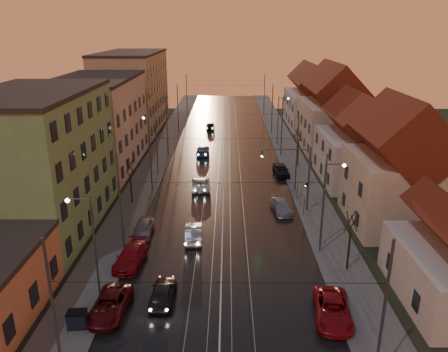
{
  "coord_description": "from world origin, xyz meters",
  "views": [
    {
      "loc": [
        0.46,
        -25.15,
        18.81
      ],
      "look_at": [
        0.08,
        22.24,
        2.51
      ],
      "focal_mm": 35.0,
      "sensor_mm": 36.0,
      "label": 1
    }
  ],
  "objects_px": {
    "parked_right_2": "(281,170)",
    "driving_car_3": "(203,150)",
    "parked_left_3": "(143,228)",
    "street_lamp_0": "(90,238)",
    "street_lamp_3": "(280,116)",
    "dumpster": "(77,320)",
    "street_lamp_1": "(327,196)",
    "driving_car_4": "(210,126)",
    "driving_car_1": "(193,233)",
    "driving_car_2": "(201,184)",
    "parked_right_0": "(333,310)",
    "street_lamp_2": "(154,139)",
    "parked_left_1": "(110,305)",
    "driving_car_0": "(163,292)",
    "traffic_light_mast": "(300,171)",
    "parked_left_2": "(130,256)",
    "parked_right_1": "(282,206)"
  },
  "relations": [
    {
      "from": "street_lamp_2",
      "to": "dumpster",
      "type": "height_order",
      "value": "street_lamp_2"
    },
    {
      "from": "traffic_light_mast",
      "to": "dumpster",
      "type": "distance_m",
      "value": 26.3
    },
    {
      "from": "driving_car_0",
      "to": "parked_left_1",
      "type": "xyz_separation_m",
      "value": [
        -3.43,
        -1.5,
        -0.03
      ]
    },
    {
      "from": "parked_left_3",
      "to": "parked_right_2",
      "type": "xyz_separation_m",
      "value": [
        15.09,
        17.68,
        0.04
      ]
    },
    {
      "from": "traffic_light_mast",
      "to": "driving_car_1",
      "type": "relative_size",
      "value": 1.66
    },
    {
      "from": "parked_left_1",
      "to": "dumpster",
      "type": "distance_m",
      "value": 2.37
    },
    {
      "from": "street_lamp_1",
      "to": "street_lamp_3",
      "type": "height_order",
      "value": "same"
    },
    {
      "from": "traffic_light_mast",
      "to": "parked_right_1",
      "type": "bearing_deg",
      "value": -174.51
    },
    {
      "from": "driving_car_4",
      "to": "parked_right_1",
      "type": "bearing_deg",
      "value": 99.67
    },
    {
      "from": "street_lamp_3",
      "to": "dumpster",
      "type": "bearing_deg",
      "value": -111.2
    },
    {
      "from": "street_lamp_1",
      "to": "parked_right_2",
      "type": "xyz_separation_m",
      "value": [
        -1.5,
        19.93,
        -4.13
      ]
    },
    {
      "from": "parked_right_2",
      "to": "driving_car_3",
      "type": "bearing_deg",
      "value": 132.81
    },
    {
      "from": "parked_right_1",
      "to": "parked_left_1",
      "type": "bearing_deg",
      "value": -135.07
    },
    {
      "from": "driving_car_3",
      "to": "dumpster",
      "type": "distance_m",
      "value": 41.55
    },
    {
      "from": "street_lamp_3",
      "to": "driving_car_3",
      "type": "distance_m",
      "value": 14.57
    },
    {
      "from": "street_lamp_2",
      "to": "street_lamp_3",
      "type": "xyz_separation_m",
      "value": [
        18.21,
        16.0,
        0.0
      ]
    },
    {
      "from": "driving_car_0",
      "to": "parked_left_1",
      "type": "bearing_deg",
      "value": 24.82
    },
    {
      "from": "dumpster",
      "to": "traffic_light_mast",
      "type": "bearing_deg",
      "value": 43.43
    },
    {
      "from": "traffic_light_mast",
      "to": "parked_left_2",
      "type": "relative_size",
      "value": 1.46
    },
    {
      "from": "street_lamp_1",
      "to": "street_lamp_2",
      "type": "bearing_deg",
      "value": 132.32
    },
    {
      "from": "parked_left_1",
      "to": "parked_left_2",
      "type": "height_order",
      "value": "parked_left_2"
    },
    {
      "from": "street_lamp_0",
      "to": "driving_car_2",
      "type": "xyz_separation_m",
      "value": [
        6.35,
        22.74,
        -4.23
      ]
    },
    {
      "from": "street_lamp_1",
      "to": "dumpster",
      "type": "bearing_deg",
      "value": -148.15
    },
    {
      "from": "driving_car_0",
      "to": "parked_left_2",
      "type": "height_order",
      "value": "parked_left_2"
    },
    {
      "from": "street_lamp_2",
      "to": "street_lamp_3",
      "type": "height_order",
      "value": "same"
    },
    {
      "from": "parked_right_0",
      "to": "parked_right_1",
      "type": "relative_size",
      "value": 1.16
    },
    {
      "from": "parked_left_3",
      "to": "parked_right_2",
      "type": "relative_size",
      "value": 0.94
    },
    {
      "from": "driving_car_1",
      "to": "driving_car_2",
      "type": "distance_m",
      "value": 13.53
    },
    {
      "from": "parked_left_1",
      "to": "street_lamp_0",
      "type": "bearing_deg",
      "value": 133.32
    },
    {
      "from": "parked_right_1",
      "to": "dumpster",
      "type": "bearing_deg",
      "value": -135.79
    },
    {
      "from": "driving_car_0",
      "to": "dumpster",
      "type": "xyz_separation_m",
      "value": [
        -5.13,
        -3.15,
        -0.01
      ]
    },
    {
      "from": "driving_car_0",
      "to": "driving_car_3",
      "type": "relative_size",
      "value": 0.85
    },
    {
      "from": "driving_car_1",
      "to": "driving_car_3",
      "type": "xyz_separation_m",
      "value": [
        -0.69,
        28.48,
        -0.01
      ]
    },
    {
      "from": "street_lamp_1",
      "to": "parked_left_2",
      "type": "xyz_separation_m",
      "value": [
        -16.67,
        -3.16,
        -4.17
      ]
    },
    {
      "from": "traffic_light_mast",
      "to": "driving_car_1",
      "type": "bearing_deg",
      "value": -147.5
    },
    {
      "from": "traffic_light_mast",
      "to": "parked_left_3",
      "type": "bearing_deg",
      "value": -159.61
    },
    {
      "from": "street_lamp_1",
      "to": "parked_right_2",
      "type": "distance_m",
      "value": 20.41
    },
    {
      "from": "driving_car_0",
      "to": "parked_left_2",
      "type": "relative_size",
      "value": 0.84
    },
    {
      "from": "parked_right_2",
      "to": "parked_left_3",
      "type": "bearing_deg",
      "value": -135.93
    },
    {
      "from": "street_lamp_0",
      "to": "parked_right_2",
      "type": "relative_size",
      "value": 1.8
    },
    {
      "from": "driving_car_3",
      "to": "driving_car_1",
      "type": "bearing_deg",
      "value": 89.82
    },
    {
      "from": "street_lamp_0",
      "to": "driving_car_4",
      "type": "relative_size",
      "value": 1.96
    },
    {
      "from": "parked_left_1",
      "to": "parked_right_0",
      "type": "xyz_separation_m",
      "value": [
        15.2,
        -0.41,
        0.03
      ]
    },
    {
      "from": "street_lamp_3",
      "to": "parked_left_1",
      "type": "height_order",
      "value": "street_lamp_3"
    },
    {
      "from": "street_lamp_1",
      "to": "street_lamp_0",
      "type": "bearing_deg",
      "value": -156.28
    },
    {
      "from": "driving_car_2",
      "to": "parked_right_0",
      "type": "distance_m",
      "value": 27.0
    },
    {
      "from": "driving_car_2",
      "to": "driving_car_3",
      "type": "relative_size",
      "value": 0.97
    },
    {
      "from": "street_lamp_2",
      "to": "driving_car_0",
      "type": "relative_size",
      "value": 1.93
    },
    {
      "from": "driving_car_0",
      "to": "parked_right_1",
      "type": "bearing_deg",
      "value": -121.7
    },
    {
      "from": "street_lamp_1",
      "to": "driving_car_4",
      "type": "relative_size",
      "value": 1.96
    }
  ]
}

